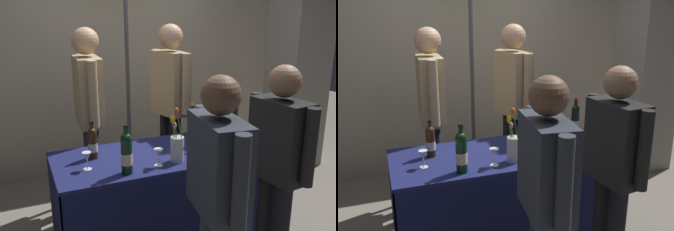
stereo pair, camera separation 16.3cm
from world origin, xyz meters
The scene contains 16 objects.
back_partition centered at (0.00, 1.72, 1.25)m, with size 5.28×0.12×2.49m, color #B2A893.
concrete_pillar centered at (2.10, 0.91, 1.69)m, with size 0.55×0.55×3.39m, color gray.
tasting_table centered at (0.00, 0.00, 0.54)m, with size 1.80×0.74×0.78m.
featured_wine_bottle centered at (0.34, 0.23, 0.91)m, with size 0.08×0.08×0.31m.
display_bottle_0 centered at (0.71, 0.15, 0.93)m, with size 0.07×0.07×0.35m.
display_bottle_1 centered at (0.33, -0.03, 0.91)m, with size 0.07×0.07×0.31m.
display_bottle_2 centered at (-0.42, -0.26, 0.93)m, with size 0.08×0.08×0.35m.
display_bottle_3 centered at (-0.58, 0.10, 0.91)m, with size 0.07×0.07×0.29m.
wine_glass_near_vendor centered at (-0.66, -0.08, 0.87)m, with size 0.07×0.07×0.13m.
wine_glass_mid centered at (-0.17, -0.23, 0.88)m, with size 0.07×0.07×0.13m.
flower_vase centered at (-0.02, -0.21, 0.90)m, with size 0.11×0.10×0.41m.
vendor_presenter centered at (-0.46, 0.74, 1.06)m, with size 0.24×0.64×1.73m.
vendor_assistant centered at (0.34, 0.73, 1.06)m, with size 0.30×0.55×1.75m.
taster_foreground_right centered at (0.51, -0.70, 0.91)m, with size 0.25×0.56×1.54m.
taster_foreground_left centered at (-0.11, -0.93, 0.93)m, with size 0.27×0.61×1.56m.
booth_signpost centered at (0.05, 1.18, 1.36)m, with size 0.48×0.04×2.29m.
Camera 2 is at (-0.94, -2.56, 1.86)m, focal length 39.05 mm.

